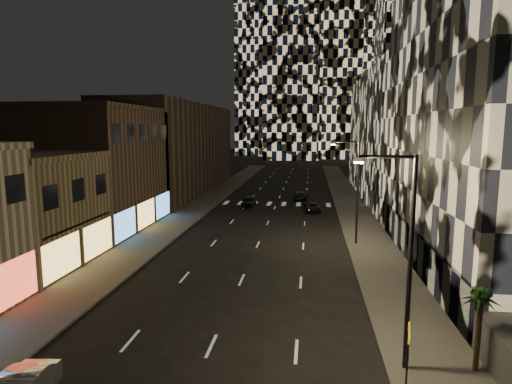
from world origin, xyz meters
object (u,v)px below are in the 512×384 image
(streetlight_near, at_px, (405,248))
(car_dark_oncoming, at_px, (301,196))
(car_dark_rightlane, at_px, (312,207))
(ped_sign, at_px, (408,344))
(car_dark_midlane, at_px, (249,201))
(palm_tree, at_px, (481,303))
(streetlight_far, at_px, (355,185))

(streetlight_near, xyz_separation_m, car_dark_oncoming, (-5.17, 43.70, -4.73))
(car_dark_rightlane, distance_m, ped_sign, 36.76)
(car_dark_midlane, xyz_separation_m, palm_tree, (15.00, -37.31, 2.40))
(car_dark_oncoming, height_order, palm_tree, palm_tree)
(streetlight_near, xyz_separation_m, streetlight_far, (0.00, 20.00, 0.00))
(car_dark_midlane, xyz_separation_m, ped_sign, (11.80, -39.15, 1.37))
(streetlight_far, distance_m, ped_sign, 21.91)
(streetlight_far, distance_m, car_dark_rightlane, 16.05)
(car_dark_oncoming, bearing_deg, car_dark_rightlane, 104.58)
(streetlight_far, bearing_deg, car_dark_oncoming, 102.30)
(streetlight_near, relative_size, palm_tree, 2.53)
(ped_sign, bearing_deg, car_dark_rightlane, 105.22)
(car_dark_rightlane, bearing_deg, streetlight_near, -91.91)
(car_dark_rightlane, bearing_deg, ped_sign, -92.26)
(streetlight_near, bearing_deg, car_dark_oncoming, 96.74)
(streetlight_far, distance_m, car_dark_oncoming, 24.72)
(streetlight_near, height_order, streetlight_far, same)
(palm_tree, bearing_deg, streetlight_near, -176.83)
(streetlight_near, bearing_deg, car_dark_midlane, 107.55)
(car_dark_midlane, bearing_deg, palm_tree, -65.93)
(streetlight_far, height_order, car_dark_oncoming, streetlight_far)
(streetlight_near, height_order, palm_tree, streetlight_near)
(car_dark_oncoming, xyz_separation_m, ped_sign, (5.11, -45.36, 1.43))
(streetlight_near, distance_m, ped_sign, 3.69)
(car_dark_midlane, height_order, palm_tree, palm_tree)
(streetlight_near, xyz_separation_m, palm_tree, (3.15, 0.17, -2.27))
(ped_sign, bearing_deg, streetlight_far, 99.66)
(streetlight_far, bearing_deg, ped_sign, -90.15)
(streetlight_far, xyz_separation_m, palm_tree, (3.15, -19.83, -2.27))
(ped_sign, distance_m, palm_tree, 3.83)
(palm_tree, bearing_deg, ped_sign, -150.18)
(car_dark_oncoming, height_order, ped_sign, ped_sign)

